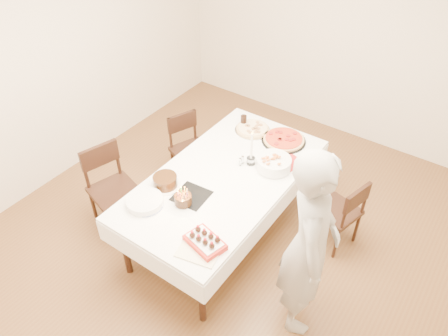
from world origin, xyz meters
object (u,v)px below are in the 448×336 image
Objects in this scene: taper_candle at (251,148)px; chair_right_savory at (337,211)px; chair_left_savory at (191,152)px; pizza_pepperoni at (284,139)px; cola_glass at (244,121)px; person at (309,245)px; pizza_white at (253,129)px; dining_table at (224,205)px; pasta_bowl at (274,163)px; chair_left_dessert at (115,192)px; strawberry_box at (205,242)px; layer_cake at (165,181)px; birthday_cake at (183,196)px.

chair_right_savory is at bearing 15.11° from taper_candle.
chair_left_savory is (-1.73, -0.08, 0.01)m from chair_right_savory.
pizza_pepperoni is at bearing 81.03° from taper_candle.
cola_glass is (-0.50, 0.00, 0.04)m from pizza_pepperoni.
taper_candle is (-0.08, -0.51, 0.17)m from pizza_pepperoni.
person is 1.73m from pizza_white.
chair_left_savory is at bearing -141.80° from cola_glass.
dining_table is 2.64× the size of chair_right_savory.
pasta_bowl is at bearing -163.01° from chair_left_savory.
cola_glass is at bearing 144.86° from pasta_bowl.
chair_right_savory is at bearing -134.36° from chair_left_dessert.
strawberry_box is at bearing -65.07° from dining_table.
dining_table is 0.92m from pizza_pepperoni.
chair_left_dessert is 2.43× the size of taper_candle.
chair_left_dessert is at bearing 69.91° from person.
person is (1.84, -0.85, 0.46)m from chair_left_savory.
taper_candle is 0.87m from layer_cake.
person is at bearing -68.86° from chair_right_savory.
dining_table is 0.97m from cola_glass.
cola_glass reaches higher than pizza_pepperoni.
chair_left_savory is 0.70m from cola_glass.
strawberry_box is at bearing -88.14° from pasta_bowl.
pizza_white is 0.65m from pasta_bowl.
strawberry_box reaches higher than pizza_white.
chair_left_savory is at bearing 132.75° from strawberry_box.
birthday_cake reaches higher than strawberry_box.
chair_left_dessert is 0.70m from layer_cake.
taper_candle is at bearing 57.25° from layer_cake.
strawberry_box is (1.13, -1.22, 0.37)m from chair_left_savory.
chair_left_dessert is 3.31× the size of layer_cake.
chair_right_savory is 5.34× the size of birthday_cake.
person reaches higher than taper_candle.
strawberry_box is at bearing -100.37° from chair_right_savory.
taper_candle is at bearing 70.99° from dining_table.
cola_glass is (-0.42, 0.51, -0.13)m from taper_candle.
chair_left_savory is 6.72× the size of cola_glass.
birthday_cake is (-0.08, -0.50, 0.46)m from dining_table.
dining_table is at bearing -133.87° from chair_left_dessert.
pizza_pepperoni is (1.13, 1.36, 0.31)m from chair_left_dessert.
taper_candle reaches higher than strawberry_box.
person is 1.08m from pasta_bowl.
layer_cake is 1.84× the size of birthday_cake.
chair_left_dessert is 0.95m from birthday_cake.
pizza_pepperoni is 1.38× the size of pasta_bowl.
pasta_bowl is at bearing 49.04° from dining_table.
birthday_cake reaches higher than cola_glass.
birthday_cake is at bearing -120.44° from chair_right_savory.
pizza_pepperoni is at bearing 11.79° from person.
person reaches higher than pizza_pepperoni.
taper_candle reaches higher than dining_table.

